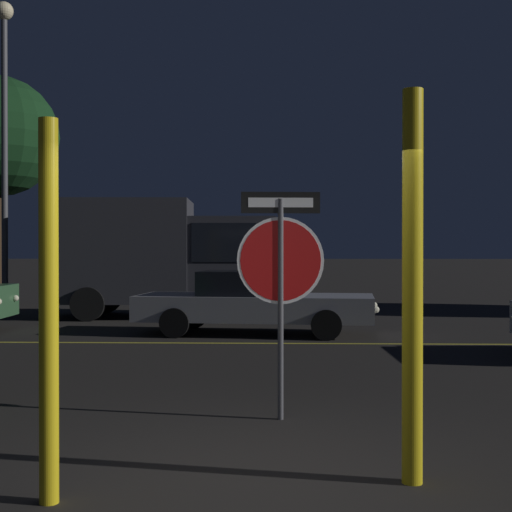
{
  "coord_description": "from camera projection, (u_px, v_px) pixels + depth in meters",
  "views": [
    {
      "loc": [
        0.17,
        -5.3,
        1.76
      ],
      "look_at": [
        -0.13,
        3.99,
        1.67
      ],
      "focal_mm": 50.0,
      "sensor_mm": 36.0,
      "label": 1
    }
  ],
  "objects": [
    {
      "name": "ground_plane",
      "position": [
        256.0,
        485.0,
        5.32
      ],
      "size": [
        260.0,
        260.0,
        0.0
      ],
      "primitive_type": "plane",
      "color": "black"
    },
    {
      "name": "street_lamp",
      "position": [
        4.0,
        114.0,
        18.42
      ],
      "size": [
        0.47,
        0.47,
        8.17
      ],
      "color": "#4C4C51",
      "rests_on": "ground_plane"
    },
    {
      "name": "delivery_truck",
      "position": [
        166.0,
        254.0,
        18.65
      ],
      "size": [
        5.9,
        2.78,
        3.04
      ],
      "rotation": [
        0.0,
        0.0,
        -1.52
      ],
      "color": "#2D2D33",
      "rests_on": "ground_plane"
    },
    {
      "name": "stop_sign",
      "position": [
        281.0,
        261.0,
        7.35
      ],
      "size": [
        0.9,
        0.09,
        2.35
      ],
      "rotation": [
        0.0,
        0.0,
        0.08
      ],
      "color": "#4C4C51",
      "rests_on": "ground_plane"
    },
    {
      "name": "yellow_pole_left",
      "position": [
        49.0,
        311.0,
        4.92
      ],
      "size": [
        0.14,
        0.14,
        2.67
      ],
      "primitive_type": "cylinder",
      "color": "yellow",
      "rests_on": "ground_plane"
    },
    {
      "name": "road_center_stripe",
      "position": [
        270.0,
        343.0,
        13.32
      ],
      "size": [
        42.62,
        0.12,
        0.01
      ],
      "primitive_type": "cube",
      "color": "gold",
      "rests_on": "ground_plane"
    },
    {
      "name": "passing_car_2",
      "position": [
        254.0,
        302.0,
        14.81
      ],
      "size": [
        5.07,
        2.25,
        1.31
      ],
      "rotation": [
        0.0,
        0.0,
        -1.67
      ],
      "color": "#9E9EA3",
      "rests_on": "ground_plane"
    },
    {
      "name": "yellow_pole_right",
      "position": [
        412.0,
        286.0,
        5.34
      ],
      "size": [
        0.16,
        0.16,
        2.96
      ],
      "primitive_type": "cylinder",
      "color": "yellow",
      "rests_on": "ground_plane"
    }
  ]
}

